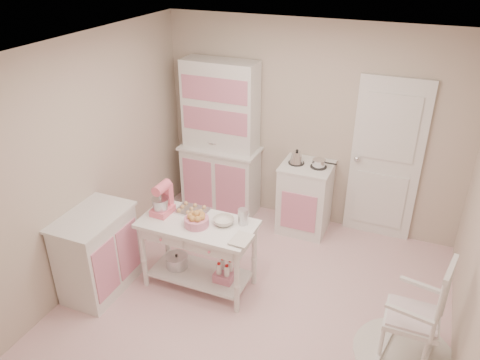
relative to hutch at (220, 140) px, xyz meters
name	(u,v)px	position (x,y,z in m)	size (l,w,h in m)	color
room_shell	(257,163)	(1.14, -1.66, 0.61)	(3.84, 3.84, 2.62)	pink
door	(386,161)	(2.09, 0.21, -0.02)	(0.82, 0.05, 2.04)	white
hutch	(220,140)	(0.00, 0.00, 0.00)	(1.06, 0.50, 2.08)	white
stove	(305,197)	(1.20, -0.05, -0.58)	(0.62, 0.57, 0.92)	white
base_cabinet	(97,253)	(-0.49, -2.03, -0.58)	(0.54, 0.84, 0.92)	white
lace_rug	(404,354)	(2.64, -1.73, -1.03)	(0.92, 0.92, 0.01)	white
rocking_chair	(414,309)	(2.64, -1.73, -0.49)	(0.48, 0.72, 1.10)	white
work_table	(199,254)	(0.46, -1.57, -0.64)	(1.20, 0.60, 0.80)	white
stand_mixer	(162,199)	(0.04, -1.55, -0.07)	(0.20, 0.28, 0.34)	#F4677D
cookie_tray	(192,210)	(0.31, -1.39, -0.23)	(0.34, 0.24, 0.02)	silver
bread_basket	(197,222)	(0.48, -1.62, -0.19)	(0.25, 0.25, 0.09)	pink
mixing_bowl	(224,221)	(0.72, -1.49, -0.21)	(0.22, 0.22, 0.07)	beige
metal_pitcher	(243,217)	(0.90, -1.41, -0.16)	(0.10, 0.10, 0.17)	silver
recipe_book	(233,237)	(0.91, -1.69, -0.23)	(0.18, 0.25, 0.02)	beige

